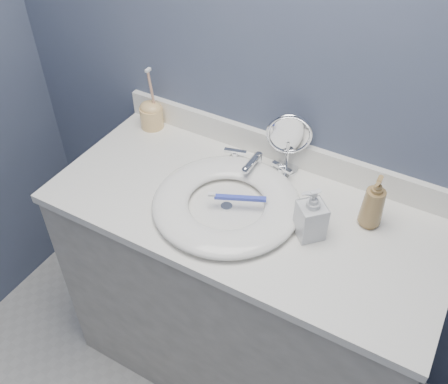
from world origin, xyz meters
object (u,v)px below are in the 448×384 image
Objects in this scene: soap_bottle_amber at (374,202)px; soap_bottle_clear at (312,213)px; makeup_mirror at (289,141)px; toothbrush_holder at (151,114)px.

soap_bottle_clear is (-0.14, -0.13, -0.00)m from soap_bottle_amber.
makeup_mirror is 0.30m from soap_bottle_clear.
soap_bottle_amber is 0.73× the size of toothbrush_holder.
makeup_mirror is at bearing 1.45° from toothbrush_holder.
makeup_mirror is 1.30× the size of soap_bottle_clear.
soap_bottle_amber reaches higher than soap_bottle_clear.
makeup_mirror reaches higher than soap_bottle_amber.
soap_bottle_amber is 1.06× the size of soap_bottle_clear.
toothbrush_holder reaches higher than soap_bottle_clear.
soap_bottle_clear is at bearing -17.34° from toothbrush_holder.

